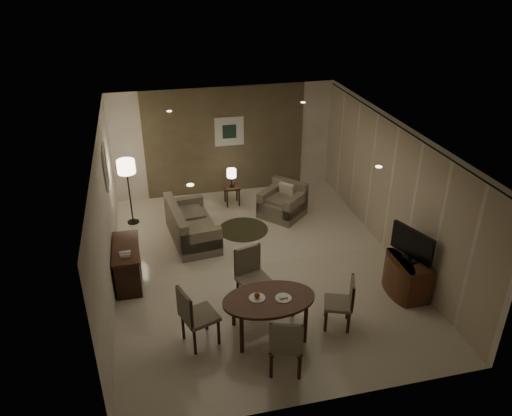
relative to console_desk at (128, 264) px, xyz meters
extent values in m
cube|color=beige|center=(2.49, 0.00, -0.38)|extent=(5.50, 7.00, 0.00)
cube|color=white|center=(2.49, 0.00, 2.33)|extent=(5.50, 7.00, 0.00)
cube|color=brown|center=(2.49, 3.50, 0.98)|extent=(5.50, 0.00, 2.70)
cube|color=white|center=(-0.26, 0.00, 0.98)|extent=(0.00, 7.00, 2.70)
cube|color=white|center=(5.24, 0.00, 0.98)|extent=(0.00, 7.00, 2.70)
cube|color=brown|center=(2.49, 3.48, 0.98)|extent=(3.96, 0.03, 2.70)
cylinder|color=black|center=(5.17, 0.00, 2.27)|extent=(0.03, 6.80, 0.03)
cube|color=silver|center=(2.59, 3.46, 1.23)|extent=(0.72, 0.03, 0.72)
cube|color=#1A3026|center=(2.59, 3.44, 1.23)|extent=(0.34, 0.01, 0.34)
cube|color=silver|center=(-0.23, 1.20, 1.48)|extent=(0.03, 0.60, 0.80)
cube|color=gray|center=(-0.21, 1.20, 1.48)|extent=(0.01, 0.46, 0.64)
cylinder|color=white|center=(1.09, -1.80, 2.31)|extent=(0.10, 0.10, 0.01)
cylinder|color=white|center=(3.89, -1.80, 2.31)|extent=(0.10, 0.10, 0.01)
cylinder|color=white|center=(1.09, 1.80, 2.31)|extent=(0.10, 0.10, 0.01)
cylinder|color=white|center=(3.89, 1.80, 2.31)|extent=(0.10, 0.10, 0.01)
cylinder|color=white|center=(2.00, -1.94, 0.33)|extent=(0.26, 0.26, 0.02)
cylinder|color=white|center=(2.40, -2.04, 0.33)|extent=(0.26, 0.26, 0.02)
sphere|color=#BA3A15|center=(2.00, -1.94, 0.38)|extent=(0.09, 0.09, 0.09)
cube|color=white|center=(2.40, -2.04, 0.35)|extent=(0.12, 0.08, 0.03)
cylinder|color=#403C23|center=(2.48, 1.40, -0.37)|extent=(1.10, 1.10, 0.01)
camera|label=1|loc=(0.54, -8.04, 5.18)|focal=35.00mm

